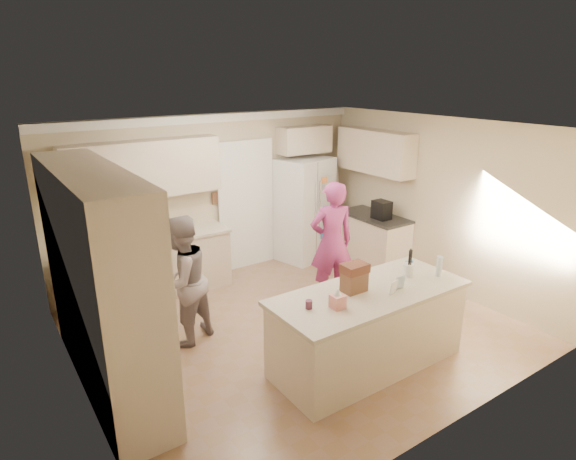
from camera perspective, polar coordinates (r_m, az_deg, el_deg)
floor at (r=6.45m, az=1.04°, el=-11.67°), size 5.20×4.60×0.02m
ceiling at (r=5.62m, az=1.20°, el=12.15°), size 5.20×4.60×0.02m
wall_back at (r=7.82m, az=-8.76°, el=3.95°), size 5.20×0.02×2.60m
wall_front at (r=4.38m, az=19.11°, el=-8.69°), size 5.20×0.02×2.60m
wall_left at (r=4.97m, az=-24.37°, el=-6.06°), size 0.02×4.60×2.60m
wall_right at (r=7.65m, az=17.28°, el=3.01°), size 0.02×4.60×2.60m
crown_back at (r=7.57m, az=-9.04°, el=12.93°), size 5.20×0.08×0.12m
pantry_bank at (r=5.25m, az=-21.30°, el=-5.86°), size 0.60×2.60×2.35m
back_base_cab at (r=7.41m, az=-15.40°, el=-4.35°), size 2.20×0.60×0.88m
back_countertop at (r=7.24m, az=-15.68°, el=-1.01°), size 2.24×0.63×0.04m
back_upper_cab at (r=7.11m, az=-16.73°, el=6.92°), size 2.20×0.35×0.80m
doorway_opening at (r=8.10m, az=-5.08°, el=2.77°), size 0.90×0.06×2.10m
doorway_casing at (r=8.07m, az=-4.96°, el=2.72°), size 1.02×0.03×2.22m
wall_frame_upper at (r=7.74m, az=-8.58°, el=5.71°), size 0.15×0.02×0.20m
wall_frame_lower at (r=7.80m, az=-8.49°, el=3.77°), size 0.15×0.02×0.20m
refrigerator at (r=8.47m, az=1.94°, el=2.47°), size 1.04×0.90×1.80m
fridge_seam at (r=8.20m, az=3.41°, el=1.91°), size 0.02×0.02×1.78m
fridge_dispenser at (r=8.00m, az=2.23°, el=3.36°), size 0.22×0.03×0.35m
fridge_handle_l at (r=8.12m, az=3.21°, el=2.84°), size 0.02×0.02×0.85m
fridge_handle_r at (r=8.18m, az=3.77°, el=2.95°), size 0.02×0.02×0.85m
over_fridge_cab at (r=8.35m, az=1.95°, el=10.66°), size 0.95×0.35×0.45m
right_base_cab at (r=8.32m, az=10.05°, el=-1.44°), size 0.60×1.20×0.88m
right_countertop at (r=8.17m, az=10.17°, el=1.58°), size 0.63×1.24×0.04m
right_upper_cab at (r=8.17m, az=10.29°, el=9.14°), size 0.35×1.50×0.70m
coffee_maker at (r=7.96m, az=11.03°, el=2.36°), size 0.22×0.28×0.30m
island_base at (r=5.61m, az=9.43°, el=-11.61°), size 2.20×0.90×0.88m
island_top at (r=5.39m, az=9.69°, el=-7.37°), size 2.28×0.96×0.05m
utensil_crock at (r=5.82m, az=14.05°, el=-4.61°), size 0.13×0.13×0.15m
tissue_box at (r=4.95m, az=5.89°, el=-8.42°), size 0.13×0.13×0.14m
tissue_plume at (r=4.90m, az=5.93°, el=-7.27°), size 0.08×0.08×0.08m
dollhouse_body at (r=5.31m, az=7.84°, el=-6.10°), size 0.26×0.18×0.22m
dollhouse_roof at (r=5.24m, az=7.92°, el=-4.51°), size 0.28×0.20×0.10m
jam_jar at (r=4.92m, az=2.49°, el=-8.81°), size 0.07×0.07×0.09m
greeting_card_a at (r=5.32m, az=12.42°, el=-6.66°), size 0.12×0.06×0.16m
greeting_card_b at (r=5.46m, az=13.13°, el=-6.08°), size 0.12×0.05×0.16m
water_bottle at (r=5.91m, az=17.48°, el=-4.12°), size 0.07×0.07×0.24m
shaker_salt at (r=6.05m, az=13.92°, el=-4.00°), size 0.05×0.05×0.09m
shaker_pepper at (r=6.10m, az=14.37°, el=-3.85°), size 0.05×0.05×0.09m
teen_boy at (r=5.95m, az=-12.47°, el=-5.94°), size 0.97×0.87×1.63m
teen_girl at (r=6.89m, az=5.18°, el=-1.46°), size 0.74×0.60×1.78m
fridge_magnets at (r=8.19m, az=3.44°, el=1.90°), size 0.76×0.02×1.44m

